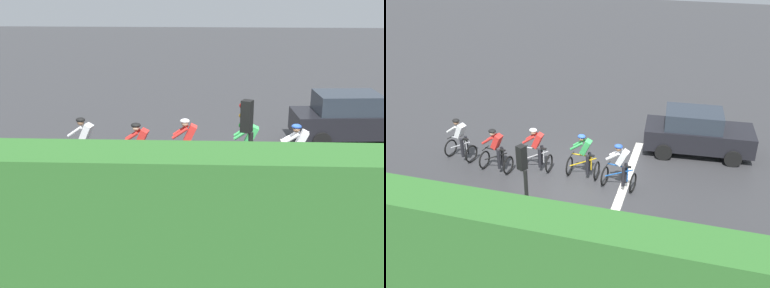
# 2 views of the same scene
# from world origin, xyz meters

# --- Properties ---
(ground_plane) EXTENTS (80.00, 80.00, 0.00)m
(ground_plane) POSITION_xyz_m (0.00, 0.00, 0.00)
(ground_plane) COLOR #333335
(sidewalk_kerb) EXTENTS (2.80, 23.65, 0.12)m
(sidewalk_kerb) POSITION_xyz_m (-5.02, 2.00, 0.06)
(sidewalk_kerb) COLOR gray
(sidewalk_kerb) RESTS_ON ground
(stone_wall_low) EXTENTS (0.44, 23.65, 0.53)m
(stone_wall_low) POSITION_xyz_m (-5.92, 2.00, 0.27)
(stone_wall_low) COLOR gray
(stone_wall_low) RESTS_ON ground
(hedge_wall) EXTENTS (1.10, 23.65, 3.03)m
(hedge_wall) POSITION_xyz_m (-6.22, 2.00, 1.51)
(hedge_wall) COLOR #2D6628
(hedge_wall) RESTS_ON ground
(road_marking_stop_line) EXTENTS (7.00, 0.30, 0.01)m
(road_marking_stop_line) POSITION_xyz_m (0.00, -1.43, 0.00)
(road_marking_stop_line) COLOR silver
(road_marking_stop_line) RESTS_ON ground
(cyclist_lead) EXTENTS (0.89, 1.20, 1.66)m
(cyclist_lead) POSITION_xyz_m (0.27, 4.92, 0.80)
(cyclist_lead) COLOR black
(cyclist_lead) RESTS_ON ground
(cyclist_second) EXTENTS (0.81, 1.16, 1.66)m
(cyclist_second) POSITION_xyz_m (-0.18, 3.23, 0.80)
(cyclist_second) COLOR black
(cyclist_second) RESTS_ON ground
(cyclist_mid) EXTENTS (0.70, 1.10, 1.66)m
(cyclist_mid) POSITION_xyz_m (0.29, 1.86, 0.80)
(cyclist_mid) COLOR black
(cyclist_mid) RESTS_ON ground
(cyclist_fourth) EXTENTS (0.73, 1.11, 1.66)m
(cyclist_fourth) POSITION_xyz_m (0.28, 0.08, 0.80)
(cyclist_fourth) COLOR black
(cyclist_fourth) RESTS_ON ground
(cyclist_trailing) EXTENTS (0.84, 1.17, 1.66)m
(cyclist_trailing) POSITION_xyz_m (-0.12, -1.29, 0.80)
(cyclist_trailing) COLOR black
(cyclist_trailing) RESTS_ON ground
(car_black) EXTENTS (2.11, 4.21, 1.76)m
(car_black) POSITION_xyz_m (3.29, -3.64, 0.87)
(car_black) COLOR black
(car_black) RESTS_ON ground
(traffic_light_near_crossing) EXTENTS (0.27, 0.29, 3.34)m
(traffic_light_near_crossing) POSITION_xyz_m (-4.13, 0.45, 2.22)
(traffic_light_near_crossing) COLOR black
(traffic_light_near_crossing) RESTS_ON ground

